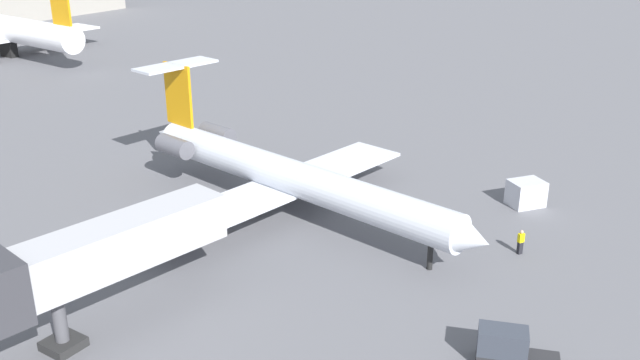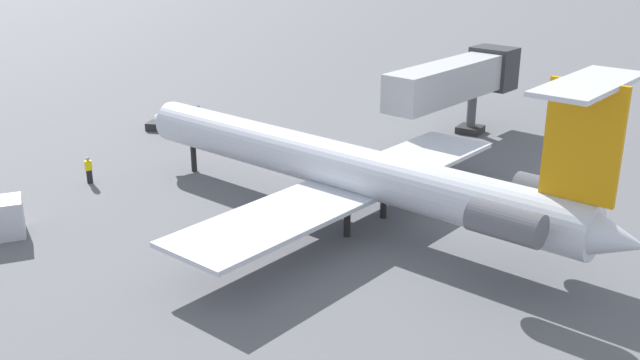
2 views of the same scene
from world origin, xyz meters
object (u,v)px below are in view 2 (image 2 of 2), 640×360
(jet_bridge, at_px, (461,79))
(ground_crew_marshaller, at_px, (89,170))
(regional_jet, at_px, (352,168))
(baggage_tug_lead, at_px, (178,120))

(jet_bridge, xyz_separation_m, ground_crew_marshaller, (21.12, -15.83, -3.60))
(jet_bridge, height_order, ground_crew_marshaller, jet_bridge)
(jet_bridge, bearing_deg, regional_jet, 3.06)
(ground_crew_marshaller, distance_m, baggage_tug_lead, 12.23)
(ground_crew_marshaller, relative_size, baggage_tug_lead, 0.40)
(baggage_tug_lead, bearing_deg, regional_jet, 66.58)
(regional_jet, bearing_deg, ground_crew_marshaller, -79.61)
(regional_jet, bearing_deg, jet_bridge, -176.94)
(regional_jet, height_order, ground_crew_marshaller, regional_jet)
(regional_jet, distance_m, ground_crew_marshaller, 17.22)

